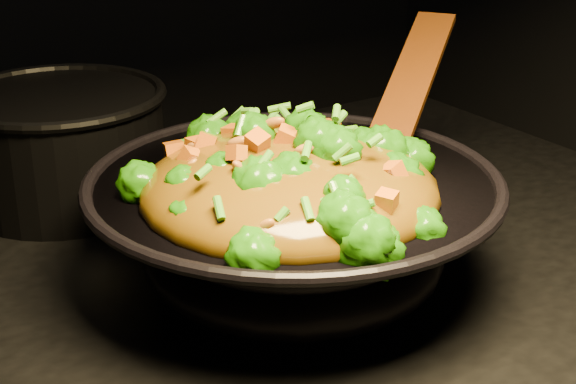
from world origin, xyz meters
TOP-DOWN VIEW (x-y plane):
  - wok at (0.05, -0.02)m, footprint 0.41×0.41m
  - stir_fry at (0.02, -0.04)m, footprint 0.35×0.35m
  - spatula at (0.23, 0.03)m, footprint 0.26×0.20m
  - back_pot at (-0.07, 0.32)m, footprint 0.29×0.29m

SIDE VIEW (x-z plane):
  - wok at x=0.05m, z-range 0.90..1.01m
  - back_pot at x=-0.07m, z-range 0.90..1.04m
  - stir_fry at x=0.02m, z-range 1.01..1.11m
  - spatula at x=0.23m, z-range 1.00..1.12m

